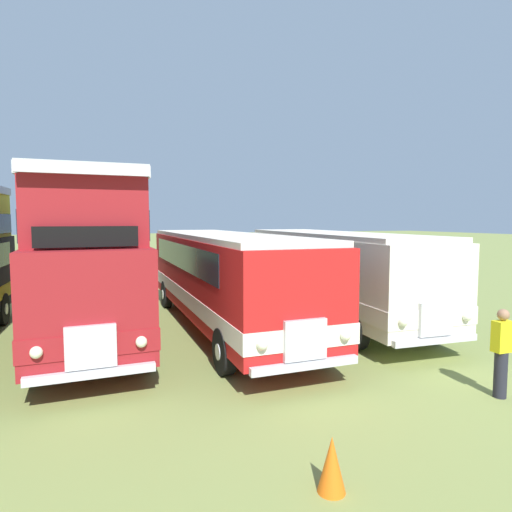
{
  "coord_description": "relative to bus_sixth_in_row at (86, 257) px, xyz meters",
  "views": [
    {
      "loc": [
        6.27,
        -13.14,
        3.42
      ],
      "look_at": [
        11.46,
        0.99,
        2.17
      ],
      "focal_mm": 30.44,
      "sensor_mm": 36.0,
      "label": 1
    }
  ],
  "objects": [
    {
      "name": "bus_sixth_in_row",
      "position": [
        0.0,
        0.0,
        0.0
      ],
      "size": [
        2.82,
        10.11,
        4.52
      ],
      "color": "maroon",
      "rests_on": "ground"
    },
    {
      "name": "bus_seventh_in_row",
      "position": [
        3.98,
        -0.29,
        -0.6
      ],
      "size": [
        2.71,
        11.51,
        2.99
      ],
      "color": "red",
      "rests_on": "ground"
    },
    {
      "name": "bus_eighth_in_row",
      "position": [
        7.97,
        -0.16,
        -0.6
      ],
      "size": [
        3.05,
        10.8,
        2.99
      ],
      "color": "silver",
      "rests_on": "ground"
    },
    {
      "name": "cone_mid_row",
      "position": [
        2.99,
        -8.89,
        -1.99
      ],
      "size": [
        0.36,
        0.36,
        0.73
      ],
      "primitive_type": "cone",
      "color": "orange",
      "rests_on": "ground"
    },
    {
      "name": "marshal_person",
      "position": [
        7.53,
        -7.43,
        -1.47
      ],
      "size": [
        0.36,
        0.24,
        1.73
      ],
      "color": "#23232D",
      "rests_on": "ground"
    }
  ]
}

